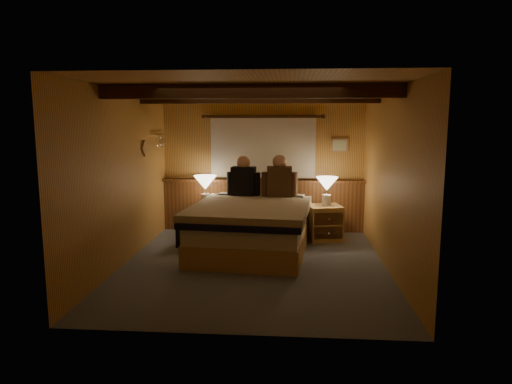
# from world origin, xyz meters

# --- Properties ---
(floor) EXTENTS (4.20, 4.20, 0.00)m
(floor) POSITION_xyz_m (0.00, 0.00, 0.00)
(floor) COLOR #565D67
(floor) RESTS_ON ground
(ceiling) EXTENTS (4.20, 4.20, 0.00)m
(ceiling) POSITION_xyz_m (0.00, 0.00, 2.40)
(ceiling) COLOR tan
(ceiling) RESTS_ON wall_back
(wall_back) EXTENTS (3.60, 0.00, 3.60)m
(wall_back) POSITION_xyz_m (0.00, 2.10, 1.20)
(wall_back) COLOR gold
(wall_back) RESTS_ON floor
(wall_left) EXTENTS (0.00, 4.20, 4.20)m
(wall_left) POSITION_xyz_m (-1.80, 0.00, 1.20)
(wall_left) COLOR gold
(wall_left) RESTS_ON floor
(wall_right) EXTENTS (0.00, 4.20, 4.20)m
(wall_right) POSITION_xyz_m (1.80, 0.00, 1.20)
(wall_right) COLOR gold
(wall_right) RESTS_ON floor
(wall_front) EXTENTS (3.60, 0.00, 3.60)m
(wall_front) POSITION_xyz_m (0.00, -2.10, 1.20)
(wall_front) COLOR gold
(wall_front) RESTS_ON floor
(wainscot) EXTENTS (3.60, 0.23, 0.94)m
(wainscot) POSITION_xyz_m (0.00, 2.04, 0.49)
(wainscot) COLOR brown
(wainscot) RESTS_ON wall_back
(curtain_window) EXTENTS (2.18, 0.09, 1.11)m
(curtain_window) POSITION_xyz_m (0.00, 2.03, 1.52)
(curtain_window) COLOR #412310
(curtain_window) RESTS_ON wall_back
(ceiling_beams) EXTENTS (3.60, 1.65, 0.16)m
(ceiling_beams) POSITION_xyz_m (0.00, 0.15, 2.31)
(ceiling_beams) COLOR #412310
(ceiling_beams) RESTS_ON ceiling
(coat_rail) EXTENTS (0.05, 0.55, 0.24)m
(coat_rail) POSITION_xyz_m (-1.72, 1.58, 1.67)
(coat_rail) COLOR white
(coat_rail) RESTS_ON wall_left
(framed_print) EXTENTS (0.30, 0.04, 0.25)m
(framed_print) POSITION_xyz_m (1.35, 2.08, 1.55)
(framed_print) COLOR tan
(framed_print) RESTS_ON wall_back
(bed) EXTENTS (1.87, 2.33, 0.74)m
(bed) POSITION_xyz_m (-0.08, 0.66, 0.39)
(bed) COLOR tan
(bed) RESTS_ON floor
(nightstand_left) EXTENTS (0.52, 0.47, 0.53)m
(nightstand_left) POSITION_xyz_m (-0.93, 1.63, 0.26)
(nightstand_left) COLOR tan
(nightstand_left) RESTS_ON floor
(nightstand_right) EXTENTS (0.62, 0.58, 0.58)m
(nightstand_right) POSITION_xyz_m (1.07, 1.44, 0.29)
(nightstand_right) COLOR tan
(nightstand_right) RESTS_ON floor
(lamp_left) EXTENTS (0.39, 0.39, 0.52)m
(lamp_left) POSITION_xyz_m (-0.97, 1.64, 0.89)
(lamp_left) COLOR white
(lamp_left) RESTS_ON nightstand_left
(lamp_right) EXTENTS (0.37, 0.37, 0.48)m
(lamp_right) POSITION_xyz_m (1.10, 1.45, 0.92)
(lamp_right) COLOR white
(lamp_right) RESTS_ON nightstand_right
(person_left) EXTENTS (0.56, 0.27, 0.69)m
(person_left) POSITION_xyz_m (-0.29, 1.42, 1.01)
(person_left) COLOR black
(person_left) RESTS_ON bed
(person_right) EXTENTS (0.59, 0.24, 0.72)m
(person_right) POSITION_xyz_m (0.31, 1.34, 1.02)
(person_right) COLOR #452E1B
(person_right) RESTS_ON bed
(duffel_bag) EXTENTS (0.51, 0.32, 0.36)m
(duffel_bag) POSITION_xyz_m (-1.04, 0.91, 0.16)
(duffel_bag) COLOR black
(duffel_bag) RESTS_ON floor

